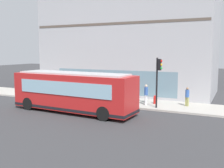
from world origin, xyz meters
TOP-DOWN VIEW (x-y plane):
  - ground at (0.00, 0.00)m, footprint 120.00×120.00m
  - sidewalk_curb at (4.63, 0.00)m, footprint 4.06×40.00m
  - building_corner at (11.37, 0.00)m, footprint 9.47×18.67m
  - city_bus_nearside at (-0.39, 0.03)m, footprint 3.09×10.16m
  - traffic_light_near_corner at (3.23, -5.68)m, footprint 0.32×0.49m
  - fire_hydrant at (4.71, -5.00)m, footprint 0.35×0.35m
  - pedestrian_near_hydrant at (3.87, -4.47)m, footprint 0.32×0.32m
  - pedestrian_by_light_pole at (4.88, -7.70)m, footprint 0.32×0.32m
  - newspaper_vending_box at (4.30, -1.43)m, footprint 0.44×0.42m

SIDE VIEW (x-z plane):
  - ground at x=0.00m, z-range 0.00..0.00m
  - sidewalk_curb at x=4.63m, z-range 0.00..0.15m
  - fire_hydrant at x=4.71m, z-range 0.14..0.88m
  - newspaper_vending_box at x=4.30m, z-range 0.15..1.05m
  - pedestrian_by_light_pole at x=4.88m, z-range 0.26..1.83m
  - pedestrian_near_hydrant at x=3.87m, z-range 0.29..2.04m
  - city_bus_nearside at x=-0.39m, z-range 0.02..3.09m
  - traffic_light_near_corner at x=3.23m, z-range 0.94..4.97m
  - building_corner at x=11.37m, z-range -0.01..13.42m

